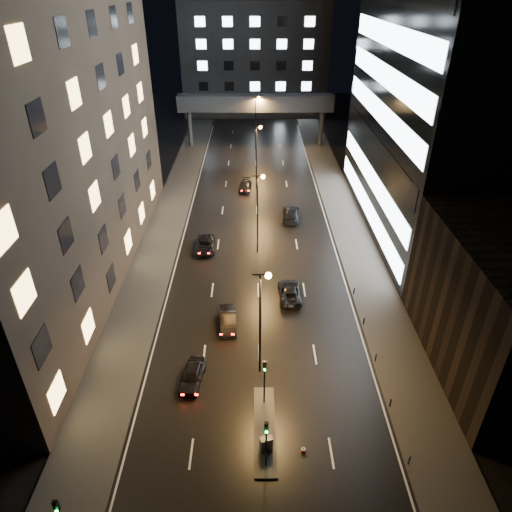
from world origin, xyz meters
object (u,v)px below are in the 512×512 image
object	(u,v)px
car_toward_b	(291,214)
car_toward_a	(290,292)
car_away_b	(228,320)
car_away_c	(205,245)
car_away_d	(245,186)
car_away_a	(192,375)
utility_cabinet	(266,444)

from	to	relation	value
car_toward_b	car_toward_a	bearing A→B (deg)	89.92
car_away_b	car_away_c	world-z (taller)	car_away_b
car_toward_a	car_toward_b	distance (m)	18.59
car_away_d	car_toward_a	distance (m)	29.38
car_away_b	car_away_d	size ratio (longest dim) A/B	0.96
car_away_c	car_away_d	xyz separation A→B (m)	(4.71, 18.93, -0.02)
car_away_a	car_away_c	size ratio (longest dim) A/B	0.85
car_away_d	car_away_b	bearing A→B (deg)	-87.47
car_away_c	utility_cabinet	world-z (taller)	utility_cabinet
car_away_b	utility_cabinet	world-z (taller)	car_away_b
car_away_a	car_away_c	xyz separation A→B (m)	(-0.84, 21.81, -0.03)
car_away_a	car_away_b	world-z (taller)	car_away_b
car_away_a	car_away_d	bearing A→B (deg)	91.21
car_away_b	car_away_c	xyz separation A→B (m)	(-3.48, 14.62, -0.04)
car_away_a	car_toward_a	bearing A→B (deg)	59.53
car_toward_a	car_away_c	bearing A→B (deg)	-46.26
car_away_b	car_toward_a	world-z (taller)	car_away_b
car_toward_b	utility_cabinet	size ratio (longest dim) A/B	4.40
car_away_d	utility_cabinet	size ratio (longest dim) A/B	3.55
car_toward_a	car_away_b	bearing A→B (deg)	35.68
utility_cabinet	car_away_a	bearing A→B (deg)	115.26
car_away_a	car_toward_a	xyz separation A→B (m)	(8.93, 11.80, -0.02)
car_toward_a	car_toward_b	size ratio (longest dim) A/B	0.88
car_away_b	car_away_c	bearing A→B (deg)	98.01
car_away_b	car_away_d	distance (m)	33.57
car_away_b	utility_cabinet	distance (m)	14.27
car_away_a	car_away_d	size ratio (longest dim) A/B	0.92
car_toward_a	utility_cabinet	bearing A→B (deg)	80.39
car_away_c	car_away_b	bearing A→B (deg)	-79.40
car_away_c	car_toward_b	xyz separation A→B (m)	(11.26, 8.52, 0.14)
car_toward_a	car_toward_b	xyz separation A→B (m)	(1.49, 18.53, 0.13)
car_away_b	car_away_c	distance (m)	15.03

